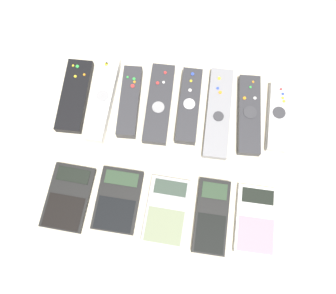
{
  "coord_description": "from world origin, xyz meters",
  "views": [
    {
      "loc": [
        0.03,
        -0.18,
        0.7
      ],
      "look_at": [
        0.0,
        0.03,
        0.01
      ],
      "focal_mm": 35.0,
      "sensor_mm": 36.0,
      "label": 1
    }
  ],
  "objects_px": {
    "remote_1": "(104,99)",
    "remote_7": "(277,117)",
    "remote_6": "(249,114)",
    "remote_2": "(130,102)",
    "calculator_1": "(118,200)",
    "remote_3": "(159,103)",
    "remote_0": "(75,96)",
    "calculator_2": "(167,211)",
    "calculator_4": "(256,219)",
    "calculator_3": "(212,216)",
    "remote_4": "(189,106)",
    "calculator_0": "(68,197)",
    "remote_5": "(218,113)"
  },
  "relations": [
    {
      "from": "remote_1",
      "to": "remote_2",
      "type": "xyz_separation_m",
      "value": [
        0.06,
        0.0,
        -0.0
      ]
    },
    {
      "from": "calculator_4",
      "to": "calculator_1",
      "type": "bearing_deg",
      "value": 179.79
    },
    {
      "from": "remote_5",
      "to": "calculator_2",
      "type": "relative_size",
      "value": 1.52
    },
    {
      "from": "remote_6",
      "to": "calculator_1",
      "type": "xyz_separation_m",
      "value": [
        -0.27,
        -0.23,
        -0.0
      ]
    },
    {
      "from": "remote_2",
      "to": "calculator_1",
      "type": "bearing_deg",
      "value": -90.21
    },
    {
      "from": "remote_0",
      "to": "remote_1",
      "type": "bearing_deg",
      "value": -3.62
    },
    {
      "from": "remote_0",
      "to": "calculator_0",
      "type": "height_order",
      "value": "remote_0"
    },
    {
      "from": "remote_7",
      "to": "calculator_1",
      "type": "relative_size",
      "value": 1.23
    },
    {
      "from": "calculator_0",
      "to": "remote_5",
      "type": "bearing_deg",
      "value": 40.45
    },
    {
      "from": "remote_4",
      "to": "remote_6",
      "type": "height_order",
      "value": "remote_4"
    },
    {
      "from": "calculator_1",
      "to": "calculator_4",
      "type": "bearing_deg",
      "value": 0.89
    },
    {
      "from": "calculator_4",
      "to": "calculator_0",
      "type": "bearing_deg",
      "value": -179.01
    },
    {
      "from": "remote_7",
      "to": "calculator_2",
      "type": "height_order",
      "value": "remote_7"
    },
    {
      "from": "remote_3",
      "to": "remote_2",
      "type": "bearing_deg",
      "value": -175.94
    },
    {
      "from": "remote_0",
      "to": "remote_4",
      "type": "distance_m",
      "value": 0.27
    },
    {
      "from": "remote_4",
      "to": "calculator_0",
      "type": "height_order",
      "value": "remote_4"
    },
    {
      "from": "remote_6",
      "to": "remote_3",
      "type": "bearing_deg",
      "value": 176.77
    },
    {
      "from": "remote_0",
      "to": "remote_3",
      "type": "distance_m",
      "value": 0.2
    },
    {
      "from": "remote_3",
      "to": "calculator_2",
      "type": "height_order",
      "value": "remote_3"
    },
    {
      "from": "remote_4",
      "to": "calculator_1",
      "type": "height_order",
      "value": "remote_4"
    },
    {
      "from": "remote_4",
      "to": "calculator_3",
      "type": "height_order",
      "value": "remote_4"
    },
    {
      "from": "remote_4",
      "to": "calculator_1",
      "type": "xyz_separation_m",
      "value": [
        -0.13,
        -0.23,
        -0.0
      ]
    },
    {
      "from": "calculator_0",
      "to": "remote_2",
      "type": "bearing_deg",
      "value": 70.33
    },
    {
      "from": "remote_1",
      "to": "remote_3",
      "type": "xyz_separation_m",
      "value": [
        0.13,
        0.01,
        -0.0
      ]
    },
    {
      "from": "remote_1",
      "to": "calculator_1",
      "type": "relative_size",
      "value": 1.53
    },
    {
      "from": "remote_0",
      "to": "remote_2",
      "type": "distance_m",
      "value": 0.13
    },
    {
      "from": "remote_1",
      "to": "remote_2",
      "type": "distance_m",
      "value": 0.06
    },
    {
      "from": "remote_4",
      "to": "remote_6",
      "type": "distance_m",
      "value": 0.14
    },
    {
      "from": "remote_2",
      "to": "remote_4",
      "type": "bearing_deg",
      "value": 0.45
    },
    {
      "from": "remote_2",
      "to": "calculator_2",
      "type": "relative_size",
      "value": 1.2
    },
    {
      "from": "remote_2",
      "to": "calculator_1",
      "type": "distance_m",
      "value": 0.23
    },
    {
      "from": "remote_3",
      "to": "calculator_0",
      "type": "height_order",
      "value": "remote_3"
    },
    {
      "from": "calculator_1",
      "to": "calculator_4",
      "type": "xyz_separation_m",
      "value": [
        0.29,
        -0.01,
        -0.0
      ]
    },
    {
      "from": "remote_6",
      "to": "remote_7",
      "type": "relative_size",
      "value": 1.15
    },
    {
      "from": "remote_3",
      "to": "remote_6",
      "type": "height_order",
      "value": "same"
    },
    {
      "from": "remote_2",
      "to": "calculator_4",
      "type": "distance_m",
      "value": 0.38
    },
    {
      "from": "remote_3",
      "to": "remote_0",
      "type": "bearing_deg",
      "value": -179.36
    },
    {
      "from": "remote_4",
      "to": "calculator_4",
      "type": "distance_m",
      "value": 0.29
    },
    {
      "from": "remote_7",
      "to": "calculator_1",
      "type": "height_order",
      "value": "remote_7"
    },
    {
      "from": "remote_0",
      "to": "calculator_4",
      "type": "height_order",
      "value": "remote_0"
    },
    {
      "from": "calculator_1",
      "to": "calculator_3",
      "type": "height_order",
      "value": "calculator_3"
    },
    {
      "from": "remote_3",
      "to": "calculator_3",
      "type": "bearing_deg",
      "value": -60.06
    },
    {
      "from": "remote_1",
      "to": "remote_7",
      "type": "xyz_separation_m",
      "value": [
        0.4,
        0.01,
        -0.0
      ]
    },
    {
      "from": "remote_4",
      "to": "remote_6",
      "type": "bearing_deg",
      "value": -2.16
    },
    {
      "from": "calculator_0",
      "to": "calculator_2",
      "type": "distance_m",
      "value": 0.21
    },
    {
      "from": "remote_3",
      "to": "calculator_2",
      "type": "bearing_deg",
      "value": -79.35
    },
    {
      "from": "remote_0",
      "to": "remote_2",
      "type": "bearing_deg",
      "value": -1.84
    },
    {
      "from": "remote_1",
      "to": "remote_7",
      "type": "relative_size",
      "value": 1.25
    },
    {
      "from": "calculator_4",
      "to": "calculator_3",
      "type": "bearing_deg",
      "value": -176.18
    },
    {
      "from": "remote_2",
      "to": "remote_4",
      "type": "distance_m",
      "value": 0.14
    }
  ]
}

